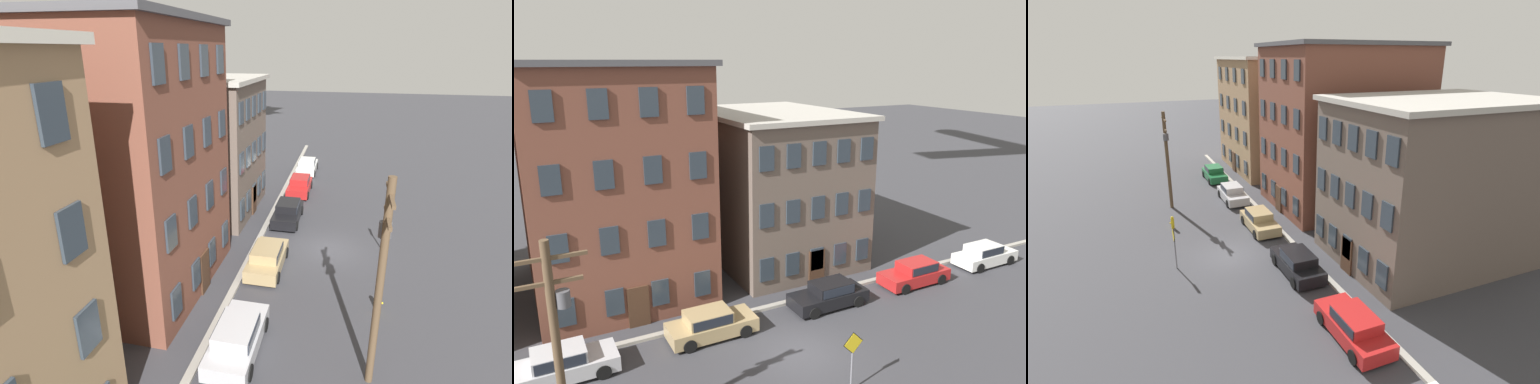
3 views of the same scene
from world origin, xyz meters
TOP-DOWN VIEW (x-y plane):
  - ground_plane at (0.00, 0.00)m, footprint 200.00×200.00m
  - kerb_strip at (0.00, 4.50)m, footprint 56.00×0.36m
  - apartment_midblock at (-6.12, 11.78)m, footprint 9.78×12.08m
  - apartment_far at (4.76, 11.77)m, footprint 9.10×12.07m
  - car_silver at (-10.11, 3.09)m, footprint 4.40×1.92m
  - car_tan at (-3.25, 3.25)m, footprint 4.40×1.92m
  - car_black at (3.80, 3.18)m, footprint 4.40×1.92m
  - car_red at (10.11, 3.12)m, footprint 4.40×1.92m
  - car_white at (16.37, 3.17)m, footprint 4.40×1.92m
  - caution_sign at (0.39, -3.42)m, footprint 0.99×0.08m
  - utility_pole at (-10.42, -2.22)m, footprint 2.40×0.44m
  - fire_hydrant at (-5.89, -2.78)m, footprint 0.24×0.34m

SIDE VIEW (x-z plane):
  - ground_plane at x=0.00m, z-range 0.00..0.00m
  - kerb_strip at x=0.00m, z-range 0.00..0.16m
  - fire_hydrant at x=-5.89m, z-range 0.00..0.96m
  - car_silver at x=-10.11m, z-range 0.03..1.46m
  - car_tan at x=-3.25m, z-range 0.03..1.46m
  - car_black at x=3.80m, z-range 0.03..1.46m
  - car_red at x=10.11m, z-range 0.03..1.46m
  - car_white at x=16.37m, z-range 0.03..1.46m
  - caution_sign at x=0.39m, z-range 0.47..3.20m
  - utility_pole at x=-10.42m, z-range 0.52..8.70m
  - apartment_far at x=4.76m, z-range 0.01..10.11m
  - apartment_midblock at x=-6.12m, z-range 0.01..13.41m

